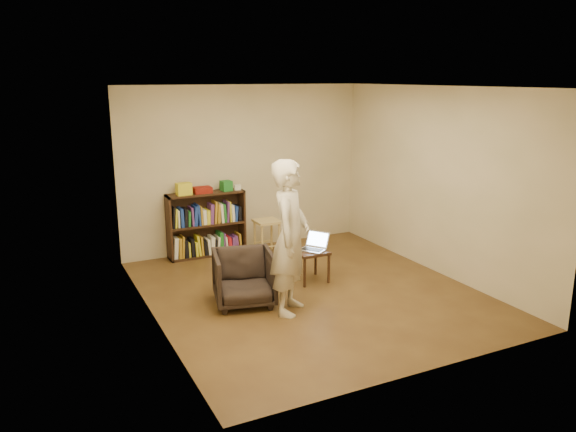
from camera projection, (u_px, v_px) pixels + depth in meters
name	position (u px, v px, depth m)	size (l,w,h in m)	color
floor	(310.00, 292.00, 7.28)	(4.50, 4.50, 0.00)	#4A3018
ceiling	(313.00, 87.00, 6.64)	(4.50, 4.50, 0.00)	white
wall_back	(244.00, 168.00, 8.92)	(4.00, 4.00, 0.00)	beige
wall_left	(150.00, 211.00, 6.11)	(4.50, 4.50, 0.00)	beige
wall_right	(438.00, 181.00, 7.81)	(4.50, 4.50, 0.00)	beige
bookshelf	(206.00, 228.00, 8.69)	(1.20, 0.30, 1.00)	black
box_yellow	(184.00, 189.00, 8.35)	(0.22, 0.16, 0.18)	yellow
red_cloth	(202.00, 190.00, 8.50)	(0.27, 0.20, 0.09)	maroon
box_green	(226.00, 186.00, 8.66)	(0.15, 0.15, 0.15)	#217B2A
box_white	(237.00, 187.00, 8.74)	(0.10, 0.10, 0.08)	white
stool	(267.00, 227.00, 8.79)	(0.37, 0.37, 0.54)	tan
armchair	(244.00, 278.00, 6.83)	(0.71, 0.73, 0.67)	black
side_table	(310.00, 255.00, 7.60)	(0.42, 0.42, 0.43)	black
laptop	(314.00, 246.00, 7.62)	(0.46, 0.46, 0.23)	silver
person	(290.00, 238.00, 6.48)	(0.66, 0.44, 1.82)	beige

